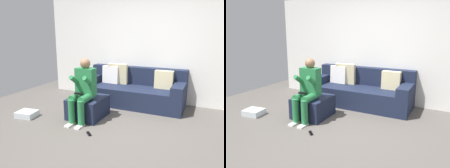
# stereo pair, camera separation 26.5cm
# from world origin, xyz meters

# --- Properties ---
(ground_plane) EXTENTS (6.77, 6.77, 0.00)m
(ground_plane) POSITION_xyz_m (0.00, 0.00, 0.00)
(ground_plane) COLOR #544F49
(wall_back) EXTENTS (5.21, 0.10, 2.44)m
(wall_back) POSITION_xyz_m (0.00, 2.14, 1.22)
(wall_back) COLOR silver
(wall_back) RESTS_ON ground_plane
(couch_sectional) EXTENTS (2.26, 0.88, 0.89)m
(couch_sectional) POSITION_xyz_m (-0.19, 1.71, 0.32)
(couch_sectional) COLOR #192138
(couch_sectional) RESTS_ON ground_plane
(ottoman) EXTENTS (0.62, 0.70, 0.39)m
(ottoman) POSITION_xyz_m (-0.72, 0.59, 0.20)
(ottoman) COLOR #192138
(ottoman) RESTS_ON ground_plane
(person_seated) EXTENTS (0.36, 0.62, 1.15)m
(person_seated) POSITION_xyz_m (-0.70, 0.39, 0.61)
(person_seated) COLOR #26723F
(person_seated) RESTS_ON ground_plane
(storage_bin) EXTENTS (0.40, 0.34, 0.11)m
(storage_bin) POSITION_xyz_m (-1.80, 0.08, 0.06)
(storage_bin) COLOR silver
(storage_bin) RESTS_ON ground_plane
(remote_near_ottoman) EXTENTS (0.14, 0.13, 0.02)m
(remote_near_ottoman) POSITION_xyz_m (-0.32, -0.07, 0.01)
(remote_near_ottoman) COLOR black
(remote_near_ottoman) RESTS_ON ground_plane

